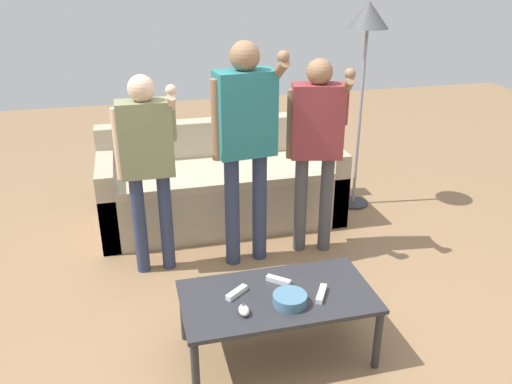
{
  "coord_description": "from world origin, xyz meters",
  "views": [
    {
      "loc": [
        -0.81,
        -2.62,
        2.11
      ],
      "look_at": [
        -0.09,
        0.24,
        0.81
      ],
      "focal_mm": 36.64,
      "sensor_mm": 36.0,
      "label": 1
    }
  ],
  "objects_px": {
    "coffee_table": "(278,301)",
    "snack_bowl": "(290,299)",
    "game_remote_wand_spare": "(279,280)",
    "game_remote_wand_far": "(321,294)",
    "floor_lamp": "(367,31)",
    "player_left": "(147,154)",
    "player_center": "(246,131)",
    "game_remote_nunchuk": "(244,310)",
    "player_right": "(317,136)",
    "couch": "(221,186)",
    "game_remote_wand_near": "(237,293)"
  },
  "relations": [
    {
      "from": "game_remote_wand_far",
      "to": "snack_bowl",
      "type": "bearing_deg",
      "value": -171.79
    },
    {
      "from": "floor_lamp",
      "to": "game_remote_wand_near",
      "type": "relative_size",
      "value": 12.93
    },
    {
      "from": "snack_bowl",
      "to": "game_remote_wand_spare",
      "type": "relative_size",
      "value": 1.4
    },
    {
      "from": "game_remote_nunchuk",
      "to": "floor_lamp",
      "type": "bearing_deg",
      "value": 52.14
    },
    {
      "from": "player_left",
      "to": "game_remote_wand_spare",
      "type": "distance_m",
      "value": 1.29
    },
    {
      "from": "floor_lamp",
      "to": "player_left",
      "type": "relative_size",
      "value": 1.26
    },
    {
      "from": "couch",
      "to": "floor_lamp",
      "type": "xyz_separation_m",
      "value": [
        1.27,
        -0.01,
        1.28
      ]
    },
    {
      "from": "game_remote_wand_far",
      "to": "player_left",
      "type": "bearing_deg",
      "value": 125.87
    },
    {
      "from": "player_left",
      "to": "game_remote_wand_spare",
      "type": "bearing_deg",
      "value": -56.43
    },
    {
      "from": "snack_bowl",
      "to": "game_remote_wand_near",
      "type": "bearing_deg",
      "value": 149.71
    },
    {
      "from": "couch",
      "to": "player_right",
      "type": "xyz_separation_m",
      "value": [
        0.6,
        -0.72,
        0.64
      ]
    },
    {
      "from": "snack_bowl",
      "to": "game_remote_nunchuk",
      "type": "bearing_deg",
      "value": -174.38
    },
    {
      "from": "snack_bowl",
      "to": "game_remote_wand_near",
      "type": "relative_size",
      "value": 1.33
    },
    {
      "from": "couch",
      "to": "player_center",
      "type": "height_order",
      "value": "player_center"
    },
    {
      "from": "snack_bowl",
      "to": "player_right",
      "type": "distance_m",
      "value": 1.43
    },
    {
      "from": "game_remote_wand_spare",
      "to": "floor_lamp",
      "type": "bearing_deg",
      "value": 53.74
    },
    {
      "from": "game_remote_wand_spare",
      "to": "game_remote_wand_far",
      "type": "bearing_deg",
      "value": -43.97
    },
    {
      "from": "coffee_table",
      "to": "player_right",
      "type": "bearing_deg",
      "value": 61.09
    },
    {
      "from": "player_right",
      "to": "game_remote_wand_far",
      "type": "relative_size",
      "value": 9.39
    },
    {
      "from": "game_remote_nunchuk",
      "to": "player_left",
      "type": "distance_m",
      "value": 1.38
    },
    {
      "from": "player_right",
      "to": "player_left",
      "type": "bearing_deg",
      "value": 179.89
    },
    {
      "from": "coffee_table",
      "to": "game_remote_wand_spare",
      "type": "height_order",
      "value": "game_remote_wand_spare"
    },
    {
      "from": "game_remote_nunchuk",
      "to": "player_left",
      "type": "xyz_separation_m",
      "value": [
        -0.39,
        1.23,
        0.49
      ]
    },
    {
      "from": "player_left",
      "to": "player_right",
      "type": "bearing_deg",
      "value": -0.11
    },
    {
      "from": "floor_lamp",
      "to": "game_remote_wand_spare",
      "type": "height_order",
      "value": "floor_lamp"
    },
    {
      "from": "coffee_table",
      "to": "player_center",
      "type": "relative_size",
      "value": 0.66
    },
    {
      "from": "coffee_table",
      "to": "player_center",
      "type": "distance_m",
      "value": 1.27
    },
    {
      "from": "couch",
      "to": "floor_lamp",
      "type": "height_order",
      "value": "floor_lamp"
    },
    {
      "from": "player_left",
      "to": "player_center",
      "type": "distance_m",
      "value": 0.7
    },
    {
      "from": "game_remote_nunchuk",
      "to": "player_right",
      "type": "bearing_deg",
      "value": 55.88
    },
    {
      "from": "player_right",
      "to": "floor_lamp",
      "type": "bearing_deg",
      "value": 46.47
    },
    {
      "from": "player_right",
      "to": "game_remote_wand_far",
      "type": "bearing_deg",
      "value": -107.76
    },
    {
      "from": "player_center",
      "to": "game_remote_nunchuk",
      "type": "bearing_deg",
      "value": -103.66
    },
    {
      "from": "floor_lamp",
      "to": "player_left",
      "type": "distance_m",
      "value": 2.14
    },
    {
      "from": "floor_lamp",
      "to": "player_left",
      "type": "bearing_deg",
      "value": -159.59
    },
    {
      "from": "game_remote_wand_near",
      "to": "player_right",
      "type": "bearing_deg",
      "value": 51.54
    },
    {
      "from": "player_left",
      "to": "player_center",
      "type": "xyz_separation_m",
      "value": [
        0.68,
        -0.04,
        0.12
      ]
    },
    {
      "from": "game_remote_nunchuk",
      "to": "player_center",
      "type": "distance_m",
      "value": 1.37
    },
    {
      "from": "floor_lamp",
      "to": "game_remote_wand_near",
      "type": "xyz_separation_m",
      "value": [
        -1.51,
        -1.76,
        -1.17
      ]
    },
    {
      "from": "player_center",
      "to": "player_right",
      "type": "bearing_deg",
      "value": 3.84
    },
    {
      "from": "couch",
      "to": "game_remote_nunchuk",
      "type": "relative_size",
      "value": 23.26
    },
    {
      "from": "player_left",
      "to": "game_remote_wand_far",
      "type": "height_order",
      "value": "player_left"
    },
    {
      "from": "couch",
      "to": "coffee_table",
      "type": "bearing_deg",
      "value": -90.39
    },
    {
      "from": "coffee_table",
      "to": "player_right",
      "type": "distance_m",
      "value": 1.39
    },
    {
      "from": "snack_bowl",
      "to": "player_center",
      "type": "distance_m",
      "value": 1.31
    },
    {
      "from": "player_right",
      "to": "game_remote_wand_spare",
      "type": "relative_size",
      "value": 11.2
    },
    {
      "from": "coffee_table",
      "to": "player_left",
      "type": "height_order",
      "value": "player_left"
    },
    {
      "from": "snack_bowl",
      "to": "player_center",
      "type": "height_order",
      "value": "player_center"
    },
    {
      "from": "coffee_table",
      "to": "floor_lamp",
      "type": "height_order",
      "value": "floor_lamp"
    },
    {
      "from": "coffee_table",
      "to": "snack_bowl",
      "type": "height_order",
      "value": "snack_bowl"
    }
  ]
}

